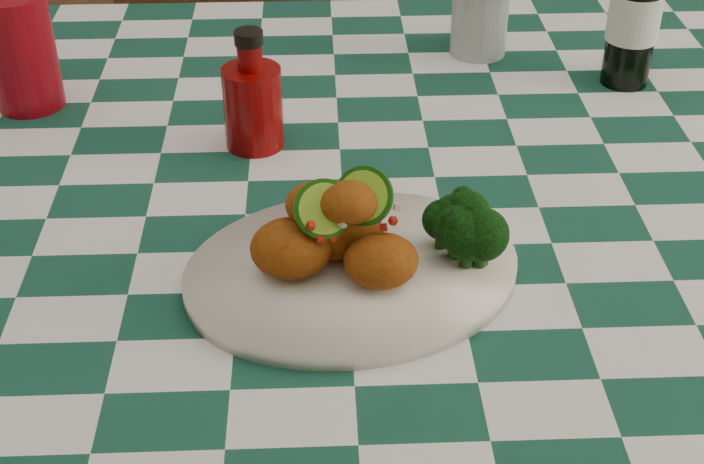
{
  "coord_description": "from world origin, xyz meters",
  "views": [
    {
      "loc": [
        -0.03,
        -0.91,
        1.35
      ],
      "look_at": [
        0.0,
        -0.18,
        0.84
      ],
      "focal_mm": 50.0,
      "sensor_mm": 36.0,
      "label": 1
    }
  ],
  "objects_px": {
    "fried_chicken_pile": "(348,224)",
    "mason_jar": "(480,14)",
    "red_tumbler": "(22,51)",
    "ketchup_bottle": "(252,90)",
    "plate": "(352,272)",
    "wooden_chair_right": "(537,107)",
    "wooden_chair_left": "(208,107)",
    "dining_table": "(343,431)"
  },
  "relations": [
    {
      "from": "plate",
      "to": "red_tumbler",
      "type": "height_order",
      "value": "red_tumbler"
    },
    {
      "from": "mason_jar",
      "to": "red_tumbler",
      "type": "bearing_deg",
      "value": -167.23
    },
    {
      "from": "ketchup_bottle",
      "to": "mason_jar",
      "type": "height_order",
      "value": "ketchup_bottle"
    },
    {
      "from": "red_tumbler",
      "to": "wooden_chair_right",
      "type": "xyz_separation_m",
      "value": [
        0.77,
        0.53,
        -0.37
      ]
    },
    {
      "from": "plate",
      "to": "fried_chicken_pile",
      "type": "relative_size",
      "value": 2.23
    },
    {
      "from": "fried_chicken_pile",
      "to": "wooden_chair_right",
      "type": "xyz_separation_m",
      "value": [
        0.39,
        0.9,
        -0.36
      ]
    },
    {
      "from": "plate",
      "to": "mason_jar",
      "type": "distance_m",
      "value": 0.54
    },
    {
      "from": "fried_chicken_pile",
      "to": "mason_jar",
      "type": "bearing_deg",
      "value": 68.69
    },
    {
      "from": "red_tumbler",
      "to": "wooden_chair_right",
      "type": "relative_size",
      "value": 0.15
    },
    {
      "from": "plate",
      "to": "wooden_chair_right",
      "type": "xyz_separation_m",
      "value": [
        0.39,
        0.9,
        -0.31
      ]
    },
    {
      "from": "red_tumbler",
      "to": "ketchup_bottle",
      "type": "xyz_separation_m",
      "value": [
        0.28,
        -0.11,
        -0.0
      ]
    },
    {
      "from": "plate",
      "to": "mason_jar",
      "type": "bearing_deg",
      "value": 69.04
    },
    {
      "from": "dining_table",
      "to": "mason_jar",
      "type": "bearing_deg",
      "value": 58.63
    },
    {
      "from": "dining_table",
      "to": "ketchup_bottle",
      "type": "bearing_deg",
      "value": 140.32
    },
    {
      "from": "red_tumbler",
      "to": "ketchup_bottle",
      "type": "height_order",
      "value": "red_tumbler"
    },
    {
      "from": "ketchup_bottle",
      "to": "wooden_chair_right",
      "type": "relative_size",
      "value": 0.14
    },
    {
      "from": "red_tumbler",
      "to": "dining_table",
      "type": "bearing_deg",
      "value": -26.9
    },
    {
      "from": "fried_chicken_pile",
      "to": "red_tumbler",
      "type": "relative_size",
      "value": 1.0
    },
    {
      "from": "mason_jar",
      "to": "plate",
      "type": "bearing_deg",
      "value": -110.96
    },
    {
      "from": "dining_table",
      "to": "ketchup_bottle",
      "type": "height_order",
      "value": "ketchup_bottle"
    },
    {
      "from": "fried_chicken_pile",
      "to": "wooden_chair_left",
      "type": "height_order",
      "value": "wooden_chair_left"
    },
    {
      "from": "fried_chicken_pile",
      "to": "wooden_chair_left",
      "type": "distance_m",
      "value": 1.03
    },
    {
      "from": "dining_table",
      "to": "fried_chicken_pile",
      "type": "bearing_deg",
      "value": -89.9
    },
    {
      "from": "red_tumbler",
      "to": "plate",
      "type": "bearing_deg",
      "value": -44.29
    },
    {
      "from": "ketchup_bottle",
      "to": "mason_jar",
      "type": "bearing_deg",
      "value": 39.41
    },
    {
      "from": "plate",
      "to": "ketchup_bottle",
      "type": "relative_size",
      "value": 2.26
    },
    {
      "from": "dining_table",
      "to": "fried_chicken_pile",
      "type": "height_order",
      "value": "fried_chicken_pile"
    },
    {
      "from": "ketchup_bottle",
      "to": "red_tumbler",
      "type": "bearing_deg",
      "value": 158.41
    },
    {
      "from": "wooden_chair_right",
      "to": "fried_chicken_pile",
      "type": "bearing_deg",
      "value": -105.0
    },
    {
      "from": "ketchup_bottle",
      "to": "wooden_chair_left",
      "type": "distance_m",
      "value": 0.78
    },
    {
      "from": "fried_chicken_pile",
      "to": "red_tumbler",
      "type": "distance_m",
      "value": 0.53
    },
    {
      "from": "fried_chicken_pile",
      "to": "ketchup_bottle",
      "type": "distance_m",
      "value": 0.28
    },
    {
      "from": "mason_jar",
      "to": "wooden_chair_left",
      "type": "distance_m",
      "value": 0.7
    },
    {
      "from": "red_tumbler",
      "to": "wooden_chair_left",
      "type": "bearing_deg",
      "value": 75.23
    },
    {
      "from": "plate",
      "to": "wooden_chair_left",
      "type": "distance_m",
      "value": 1.01
    },
    {
      "from": "ketchup_bottle",
      "to": "wooden_chair_right",
      "type": "xyz_separation_m",
      "value": [
        0.49,
        0.64,
        -0.37
      ]
    },
    {
      "from": "ketchup_bottle",
      "to": "wooden_chair_left",
      "type": "height_order",
      "value": "wooden_chair_left"
    },
    {
      "from": "dining_table",
      "to": "wooden_chair_left",
      "type": "relative_size",
      "value": 1.7
    },
    {
      "from": "red_tumbler",
      "to": "ketchup_bottle",
      "type": "distance_m",
      "value": 0.3
    },
    {
      "from": "fried_chicken_pile",
      "to": "mason_jar",
      "type": "height_order",
      "value": "mason_jar"
    },
    {
      "from": "dining_table",
      "to": "wooden_chair_left",
      "type": "height_order",
      "value": "wooden_chair_left"
    },
    {
      "from": "fried_chicken_pile",
      "to": "mason_jar",
      "type": "distance_m",
      "value": 0.54
    }
  ]
}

